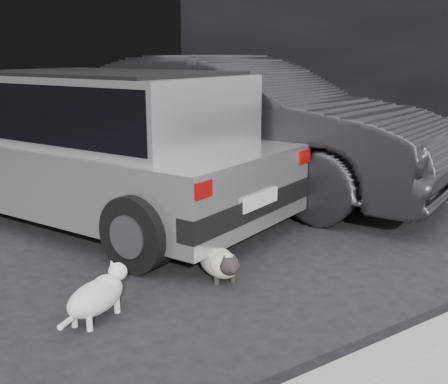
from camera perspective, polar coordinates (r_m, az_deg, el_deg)
ground at (r=5.10m, az=-10.37°, el=-6.35°), size 80.00×80.00×0.00m
building_facade at (r=10.82m, az=-19.98°, el=17.16°), size 34.00×4.00×5.00m
garage_opening at (r=8.88m, az=-15.81°, el=10.56°), size 4.00×0.10×2.60m
silver_hatchback at (r=6.12m, az=-12.68°, el=5.23°), size 3.26×4.65×1.57m
second_car at (r=7.14m, az=1.52°, el=6.81°), size 3.63×5.53×1.72m
cat_siamese at (r=4.50m, az=-0.40°, el=-7.19°), size 0.41×0.80×0.28m
cat_white at (r=3.94m, az=-12.60°, el=-10.12°), size 0.65×0.47×0.35m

